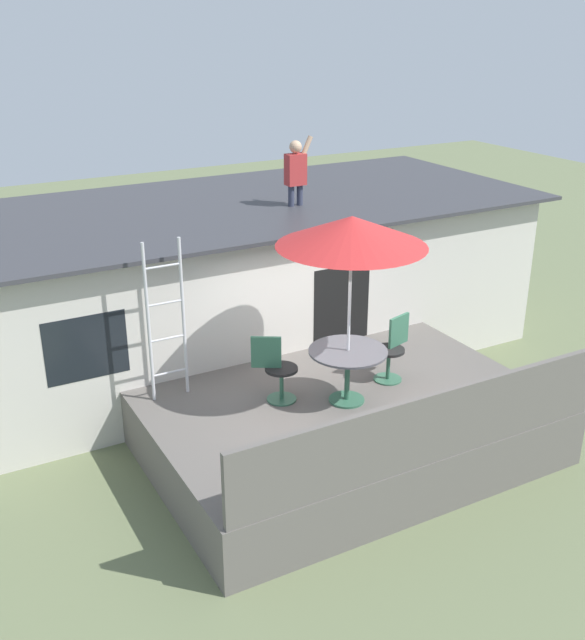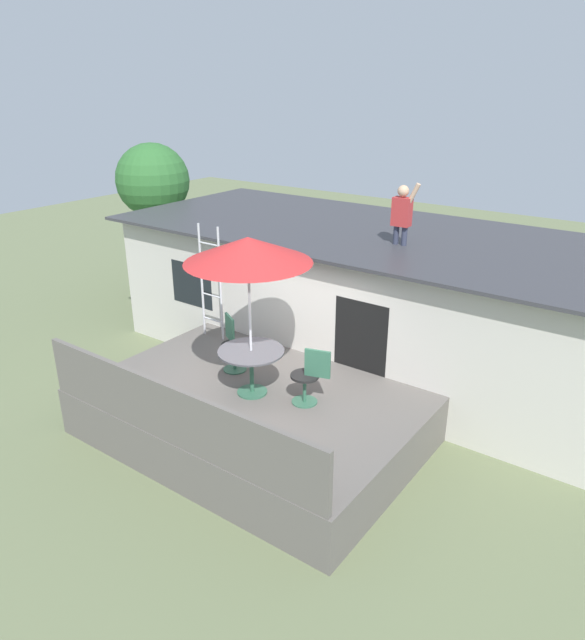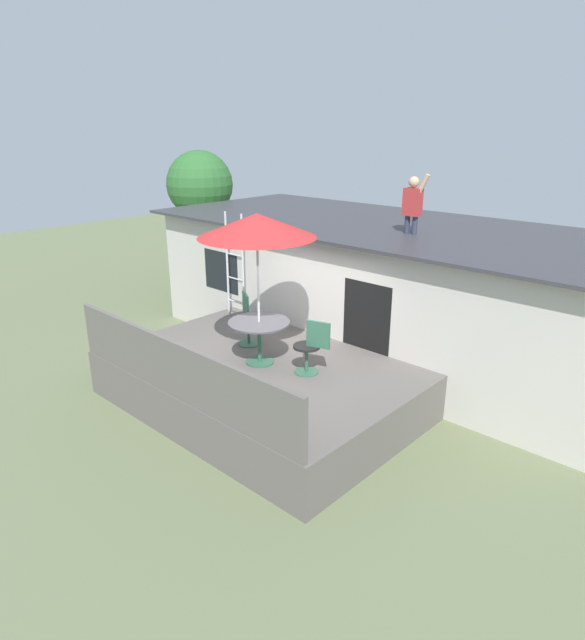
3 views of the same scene
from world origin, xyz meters
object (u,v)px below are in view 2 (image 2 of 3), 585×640
patio_table (251,360)px  person_figure (402,211)px  patio_chair_left (233,344)px  backyard_tree (153,182)px  patio_umbrella (248,250)px  patio_chair_right (309,377)px  step_ladder (211,283)px

patio_table → person_figure: 3.75m
patio_chair_left → backyard_tree: (-5.86, 3.62, 1.71)m
patio_umbrella → patio_chair_right: patio_umbrella is taller
patio_umbrella → step_ladder: bearing=147.8°
patio_table → backyard_tree: 7.99m
patio_umbrella → backyard_tree: size_ratio=0.64×
person_figure → backyard_tree: 7.68m
patio_chair_right → backyard_tree: 8.68m
patio_umbrella → person_figure: bearing=73.2°
patio_table → patio_chair_right: bearing=16.1°
person_figure → backyard_tree: (-7.61, 1.02, -0.35)m
patio_chair_left → patio_chair_right: 1.74m
patio_umbrella → person_figure: (0.93, 3.08, 0.17)m
person_figure → patio_chair_left: (-1.74, -2.60, -2.06)m
patio_table → patio_umbrella: size_ratio=0.41×
person_figure → backyard_tree: size_ratio=0.28×
step_ladder → backyard_tree: bearing=148.7°
step_ladder → patio_umbrella: bearing=-32.2°
patio_chair_left → backyard_tree: backyard_tree is taller
step_ladder → patio_chair_right: 3.17m
step_ladder → patio_chair_right: bearing=-18.9°
person_figure → patio_chair_left: person_figure is taller
person_figure → patio_chair_right: 3.49m
patio_umbrella → patio_chair_right: size_ratio=2.76×
patio_chair_left → patio_chair_right: size_ratio=1.00×
patio_umbrella → step_ladder: 2.69m
patio_table → patio_chair_left: bearing=149.4°
backyard_tree → patio_table: bearing=-31.6°
patio_umbrella → patio_chair_right: bearing=16.1°
patio_chair_right → patio_chair_left: bearing=-23.3°
patio_chair_left → patio_table: bearing=0.0°
patio_umbrella → person_figure: 3.23m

